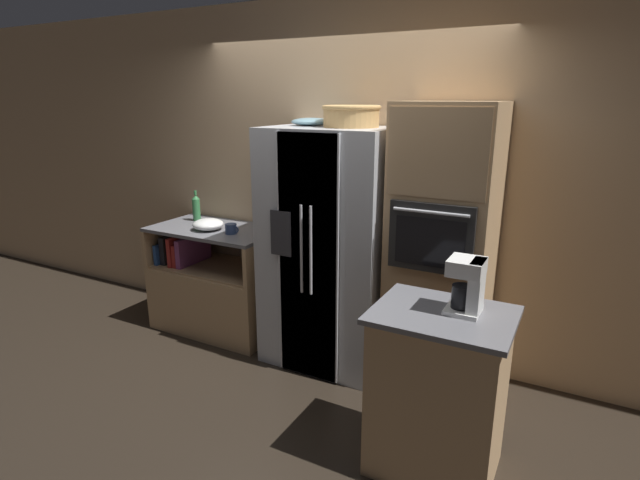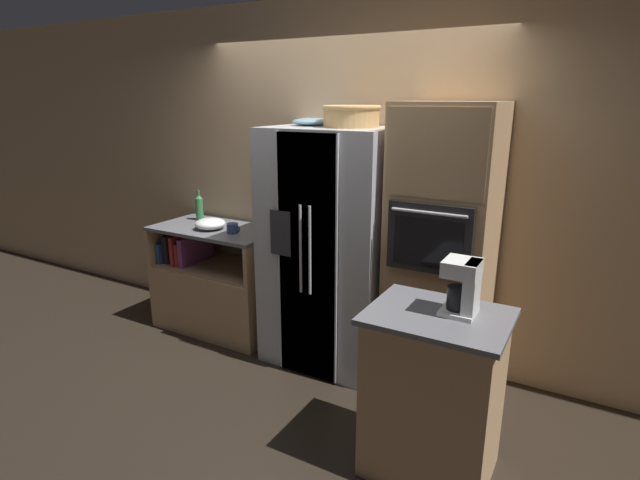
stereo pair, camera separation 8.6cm
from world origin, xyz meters
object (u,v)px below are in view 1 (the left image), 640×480
(refrigerator, at_px, (330,249))
(bottle_tall, at_px, (196,207))
(wall_oven, at_px, (442,252))
(mug, at_px, (231,229))
(mixing_bowl, at_px, (208,224))
(wicker_basket, at_px, (351,115))
(fruit_bowl, at_px, (311,122))
(coffee_maker, at_px, (469,284))

(refrigerator, relative_size, bottle_tall, 6.53)
(wall_oven, relative_size, mug, 15.65)
(bottle_tall, xyz_separation_m, mixing_bowl, (0.31, -0.21, -0.08))
(refrigerator, bearing_deg, wall_oven, 3.22)
(wicker_basket, relative_size, bottle_tall, 1.48)
(wall_oven, xyz_separation_m, wicker_basket, (-0.71, -0.01, 0.91))
(wall_oven, bearing_deg, wicker_basket, -179.34)
(refrigerator, relative_size, fruit_bowl, 6.29)
(mug, bearing_deg, wicker_basket, 6.00)
(wicker_basket, xyz_separation_m, mixing_bowl, (-1.29, -0.10, -0.93))
(refrigerator, distance_m, bottle_tall, 1.48)
(mixing_bowl, xyz_separation_m, coffee_maker, (2.36, -0.72, 0.12))
(mug, height_order, coffee_maker, coffee_maker)
(wall_oven, bearing_deg, refrigerator, -176.78)
(mug, bearing_deg, mixing_bowl, 178.32)
(mixing_bowl, bearing_deg, refrigerator, 3.08)
(fruit_bowl, bearing_deg, refrigerator, -22.38)
(wall_oven, xyz_separation_m, mug, (-1.75, -0.12, -0.03))
(coffee_maker, bearing_deg, fruit_bowl, 148.63)
(wall_oven, relative_size, fruit_bowl, 6.91)
(fruit_bowl, bearing_deg, wall_oven, -2.18)
(bottle_tall, height_order, mug, bottle_tall)
(refrigerator, distance_m, wall_oven, 0.86)
(wicker_basket, bearing_deg, bottle_tall, 176.14)
(wicker_basket, height_order, bottle_tall, wicker_basket)
(coffee_maker, bearing_deg, bottle_tall, 160.86)
(wicker_basket, distance_m, fruit_bowl, 0.36)
(mixing_bowl, height_order, coffee_maker, coffee_maker)
(wicker_basket, bearing_deg, mixing_bowl, -175.50)
(refrigerator, xyz_separation_m, fruit_bowl, (-0.21, 0.09, 0.95))
(refrigerator, xyz_separation_m, mixing_bowl, (-1.15, -0.06, 0.07))
(wall_oven, relative_size, bottle_tall, 7.17)
(wall_oven, relative_size, wicker_basket, 4.83)
(bottle_tall, xyz_separation_m, coffee_maker, (2.67, -0.93, 0.05))
(fruit_bowl, bearing_deg, coffee_maker, -31.37)
(bottle_tall, xyz_separation_m, mug, (0.57, -0.22, -0.08))
(wicker_basket, bearing_deg, coffee_maker, -37.55)
(wicker_basket, relative_size, mixing_bowl, 1.59)
(refrigerator, xyz_separation_m, wall_oven, (0.85, 0.05, 0.10))
(bottle_tall, distance_m, mixing_bowl, 0.39)
(wall_oven, xyz_separation_m, mixing_bowl, (-2.00, -0.11, -0.02))
(wall_oven, bearing_deg, mug, -176.16)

